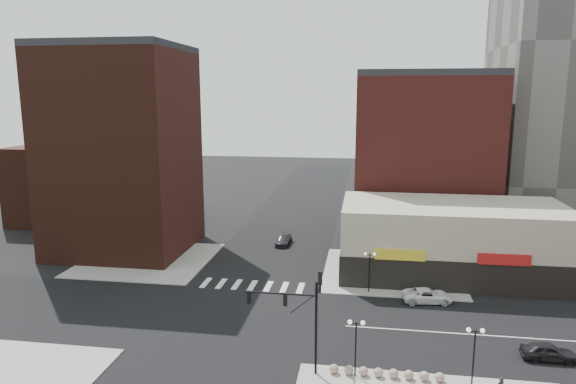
# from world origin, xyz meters

# --- Properties ---
(ground) EXTENTS (240.00, 240.00, 0.00)m
(ground) POSITION_xyz_m (0.00, 0.00, 0.00)
(ground) COLOR black
(ground) RESTS_ON ground
(road_ew) EXTENTS (200.00, 14.00, 0.02)m
(road_ew) POSITION_xyz_m (0.00, 0.00, 0.01)
(road_ew) COLOR black
(road_ew) RESTS_ON ground
(road_ns) EXTENTS (14.00, 200.00, 0.02)m
(road_ns) POSITION_xyz_m (0.00, 0.00, 0.01)
(road_ns) COLOR black
(road_ns) RESTS_ON ground
(sidewalk_nw) EXTENTS (15.00, 15.00, 0.12)m
(sidewalk_nw) POSITION_xyz_m (-14.50, 14.50, 0.06)
(sidewalk_nw) COLOR gray
(sidewalk_nw) RESTS_ON ground
(sidewalk_ne) EXTENTS (15.00, 15.00, 0.12)m
(sidewalk_ne) POSITION_xyz_m (14.50, 14.50, 0.06)
(sidewalk_ne) COLOR gray
(sidewalk_ne) RESTS_ON ground
(building_nw) EXTENTS (16.00, 15.00, 25.00)m
(building_nw) POSITION_xyz_m (-19.00, 18.50, 12.50)
(building_nw) COLOR #3C1B13
(building_nw) RESTS_ON ground
(building_nw_low) EXTENTS (20.00, 18.00, 12.00)m
(building_nw_low) POSITION_xyz_m (-32.00, 34.00, 6.00)
(building_nw_low) COLOR #3C1B13
(building_nw_low) RESTS_ON ground
(building_ne_midrise) EXTENTS (18.00, 15.00, 22.00)m
(building_ne_midrise) POSITION_xyz_m (19.00, 29.50, 11.00)
(building_ne_midrise) COLOR maroon
(building_ne_midrise) RESTS_ON ground
(building_ne_row) EXTENTS (24.20, 12.20, 8.00)m
(building_ne_row) POSITION_xyz_m (21.00, 15.00, 3.30)
(building_ne_row) COLOR #B8AB92
(building_ne_row) RESTS_ON ground
(traffic_signal) EXTENTS (5.59, 3.09, 7.77)m
(traffic_signal) POSITION_xyz_m (7.24, -7.83, 4.96)
(traffic_signal) COLOR black
(traffic_signal) RESTS_ON ground
(street_lamp_se_a) EXTENTS (1.22, 0.32, 4.16)m
(street_lamp_se_a) POSITION_xyz_m (11.00, -8.00, 3.29)
(street_lamp_se_a) COLOR black
(street_lamp_se_a) RESTS_ON sidewalk_se
(street_lamp_se_b) EXTENTS (1.22, 0.32, 4.16)m
(street_lamp_se_b) POSITION_xyz_m (19.00, -8.00, 3.29)
(street_lamp_se_b) COLOR black
(street_lamp_se_b) RESTS_ON sidewalk_se
(street_lamp_ne) EXTENTS (1.22, 0.32, 4.16)m
(street_lamp_ne) POSITION_xyz_m (12.00, 8.00, 3.29)
(street_lamp_ne) COLOR black
(street_lamp_ne) RESTS_ON sidewalk_ne
(bollard_row) EXTENTS (8.01, 0.66, 0.66)m
(bollard_row) POSITION_xyz_m (13.17, -8.00, 0.45)
(bollard_row) COLOR #8C6C60
(bollard_row) RESTS_ON sidewalk_se
(white_suv) EXTENTS (5.04, 2.78, 1.33)m
(white_suv) POSITION_xyz_m (17.61, 6.50, 0.67)
(white_suv) COLOR white
(white_suv) RESTS_ON ground
(dark_sedan_east) EXTENTS (3.95, 1.63, 1.34)m
(dark_sedan_east) POSITION_xyz_m (25.38, -3.45, 0.67)
(dark_sedan_east) COLOR black
(dark_sedan_east) RESTS_ON ground
(dark_sedan_north) EXTENTS (1.94, 4.43, 1.27)m
(dark_sedan_north) POSITION_xyz_m (0.77, 23.50, 0.63)
(dark_sedan_north) COLOR black
(dark_sedan_north) RESTS_ON ground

